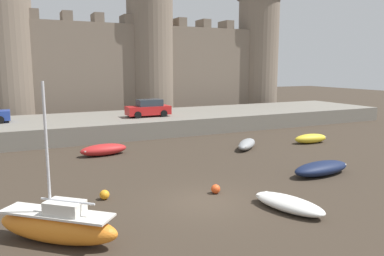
% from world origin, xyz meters
% --- Properties ---
extents(ground_plane, '(160.00, 160.00, 0.00)m').
position_xyz_m(ground_plane, '(0.00, 0.00, 0.00)').
color(ground_plane, '#382D23').
extents(quay_road, '(60.69, 10.00, 1.49)m').
position_xyz_m(quay_road, '(0.00, 20.09, 0.75)').
color(quay_road, slate).
rests_on(quay_road, ground).
extents(castle, '(55.05, 6.35, 19.45)m').
position_xyz_m(castle, '(-0.00, 30.54, 7.23)').
color(castle, '#7A6B5B').
rests_on(castle, ground).
extents(rowboat_foreground_centre, '(4.08, 1.77, 0.78)m').
position_xyz_m(rowboat_foreground_centre, '(8.05, 0.96, 0.40)').
color(rowboat_foreground_centre, '#141E3D').
rests_on(rowboat_foreground_centre, ground).
extents(sailboat_midflat_centre, '(4.30, 3.97, 5.67)m').
position_xyz_m(sailboat_midflat_centre, '(-6.50, -1.38, 0.65)').
color(sailboat_midflat_centre, orange).
rests_on(sailboat_midflat_centre, ground).
extents(rowboat_near_channel_right, '(3.04, 1.31, 0.75)m').
position_xyz_m(rowboat_near_channel_right, '(13.98, 8.21, 0.39)').
color(rowboat_near_channel_right, yellow).
rests_on(rowboat_near_channel_right, ground).
extents(rowboat_foreground_left, '(3.39, 1.59, 0.79)m').
position_xyz_m(rowboat_foreground_left, '(-2.17, 11.20, 0.41)').
color(rowboat_foreground_left, red).
rests_on(rowboat_foreground_left, ground).
extents(rowboat_near_channel_left, '(2.26, 3.65, 0.59)m').
position_xyz_m(rowboat_near_channel_left, '(2.82, -2.49, 0.31)').
color(rowboat_near_channel_left, silver).
rests_on(rowboat_near_channel_left, ground).
extents(rowboat_midflat_right, '(3.10, 3.02, 0.70)m').
position_xyz_m(rowboat_midflat_right, '(8.08, 8.65, 0.37)').
color(rowboat_midflat_right, gray).
rests_on(rowboat_midflat_right, ground).
extents(mooring_buoy_off_centre, '(0.46, 0.46, 0.46)m').
position_xyz_m(mooring_buoy_off_centre, '(-4.08, 2.27, 0.23)').
color(mooring_buoy_off_centre, orange).
rests_on(mooring_buoy_off_centre, ground).
extents(mooring_buoy_mid_mud, '(0.45, 0.45, 0.45)m').
position_xyz_m(mooring_buoy_mid_mud, '(1.03, 0.76, 0.23)').
color(mooring_buoy_mid_mud, '#E04C1E').
rests_on(mooring_buoy_mid_mud, ground).
extents(car_quay_west, '(4.10, 1.88, 1.62)m').
position_xyz_m(car_quay_west, '(3.77, 18.84, 2.27)').
color(car_quay_west, red).
rests_on(car_quay_west, quay_road).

